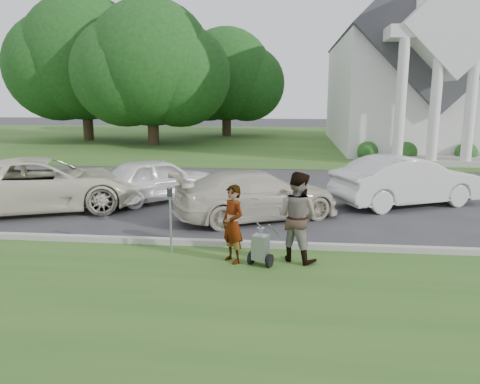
% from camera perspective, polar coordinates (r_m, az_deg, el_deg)
% --- Properties ---
extents(ground, '(120.00, 120.00, 0.00)m').
position_cam_1_polar(ground, '(10.23, -2.23, -7.64)').
color(ground, '#333335').
rests_on(ground, ground).
extents(grass_strip, '(80.00, 7.00, 0.01)m').
position_cam_1_polar(grass_strip, '(7.50, -5.69, -15.16)').
color(grass_strip, '#2C5B1F').
rests_on(grass_strip, ground).
extents(church_lawn, '(80.00, 30.00, 0.01)m').
position_cam_1_polar(church_lawn, '(36.72, 3.96, 6.41)').
color(church_lawn, '#2C5B1F').
rests_on(church_lawn, ground).
extents(curb, '(80.00, 0.18, 0.15)m').
position_cam_1_polar(curb, '(10.72, -1.80, -6.30)').
color(curb, '#9E9E93').
rests_on(curb, ground).
extents(church, '(9.19, 19.00, 24.10)m').
position_cam_1_polar(church, '(33.62, 19.93, 15.40)').
color(church, white).
rests_on(church, ground).
extents(tree_left, '(10.63, 8.40, 9.71)m').
position_cam_1_polar(tree_left, '(32.96, -10.82, 14.52)').
color(tree_left, '#332316').
rests_on(tree_left, ground).
extents(tree_far, '(11.64, 9.20, 10.73)m').
position_cam_1_polar(tree_far, '(37.90, -18.49, 14.63)').
color(tree_far, '#332316').
rests_on(tree_far, ground).
extents(tree_back, '(9.61, 7.60, 8.89)m').
position_cam_1_polar(tree_back, '(39.92, -1.70, 13.64)').
color(tree_back, '#332316').
rests_on(tree_back, ground).
extents(striping_cart, '(0.69, 1.00, 0.87)m').
position_cam_1_polar(striping_cart, '(9.48, 2.55, -6.85)').
color(striping_cart, black).
rests_on(striping_cart, ground).
extents(person_left, '(0.68, 0.69, 1.61)m').
position_cam_1_polar(person_left, '(9.53, -0.89, -4.00)').
color(person_left, '#999999').
rests_on(person_left, ground).
extents(person_right, '(1.14, 1.06, 1.87)m').
position_cam_1_polar(person_right, '(9.66, 6.97, -3.09)').
color(person_right, '#999999').
rests_on(person_right, ground).
extents(parking_meter_near, '(0.11, 0.10, 1.48)m').
position_cam_1_polar(parking_meter_near, '(10.13, -8.49, -2.45)').
color(parking_meter_near, gray).
rests_on(parking_meter_near, ground).
extents(car_a, '(6.27, 4.61, 1.58)m').
position_cam_1_polar(car_a, '(15.09, -22.78, 0.89)').
color(car_a, beige).
rests_on(car_a, ground).
extents(car_b, '(4.21, 4.00, 1.41)m').
position_cam_1_polar(car_b, '(15.46, -9.99, 1.55)').
color(car_b, white).
rests_on(car_b, ground).
extents(car_c, '(5.02, 3.82, 1.35)m').
position_cam_1_polar(car_c, '(12.99, 2.08, -0.34)').
color(car_c, beige).
rests_on(car_c, ground).
extents(car_d, '(4.96, 3.48, 1.55)m').
position_cam_1_polar(car_d, '(15.46, 19.68, 1.30)').
color(car_d, silver).
rests_on(car_d, ground).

